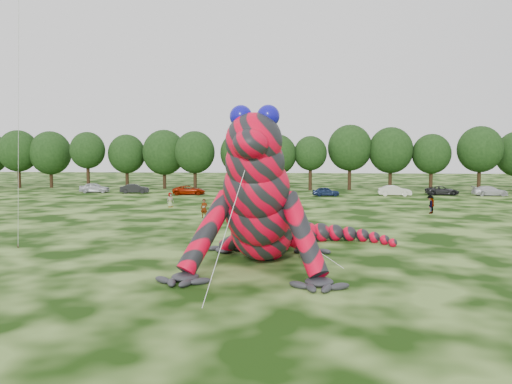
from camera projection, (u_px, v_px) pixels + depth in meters
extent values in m
plane|color=#16330A|center=(310.00, 286.00, 23.26)|extent=(240.00, 240.00, 0.00)
cylinder|color=silver|center=(18.00, 106.00, 29.27)|extent=(0.02, 0.02, 18.77)
cylinder|color=#382314|center=(18.00, 246.00, 32.42)|extent=(0.08, 0.08, 0.24)
imported|color=silver|center=(95.00, 188.00, 75.10)|extent=(4.57, 2.30, 1.49)
imported|color=black|center=(135.00, 189.00, 73.97)|extent=(4.40, 2.28, 1.38)
imported|color=#931802|center=(189.00, 190.00, 71.47)|extent=(5.03, 2.91, 1.32)
imported|color=#B5B9BF|center=(256.00, 191.00, 70.72)|extent=(4.70, 2.39, 1.31)
imported|color=#18274D|center=(326.00, 192.00, 69.44)|extent=(3.92, 2.04, 1.27)
imported|color=silver|center=(395.00, 191.00, 69.55)|extent=(4.59, 1.84, 1.48)
imported|color=#242426|center=(442.00, 191.00, 71.07)|extent=(4.64, 2.21, 1.28)
imported|color=silver|center=(490.00, 191.00, 69.75)|extent=(4.77, 1.96, 1.38)
imported|color=gray|center=(432.00, 205.00, 50.25)|extent=(0.89, 1.10, 1.75)
imported|color=gray|center=(170.00, 200.00, 55.75)|extent=(0.93, 0.95, 1.65)
imported|color=gray|center=(204.00, 208.00, 46.74)|extent=(0.70, 0.50, 1.81)
imported|color=gray|center=(254.00, 207.00, 47.71)|extent=(1.02, 0.89, 1.76)
imported|color=gray|center=(430.00, 204.00, 49.97)|extent=(0.91, 1.31, 1.85)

